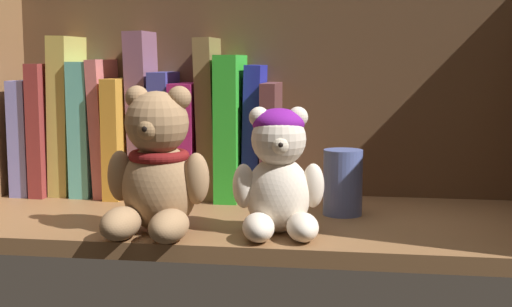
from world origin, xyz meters
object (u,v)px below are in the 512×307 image
object	(u,v)px
book_3	(93,127)
teddy_bear_larger	(157,171)
book_5	(126,136)
book_10	(234,126)
book_9	(212,118)
book_8	(190,139)
book_0	(37,135)
book_12	(273,140)
book_2	(72,115)
book_7	(167,134)
teddy_bear_smaller	(279,174)
pillar_candle	(343,182)
book_4	(110,127)
book_1	(54,128)
book_6	(145,114)
book_11	(255,131)

from	to	relation	value
book_3	teddy_bear_larger	world-z (taller)	book_3
book_5	book_10	world-z (taller)	book_10
book_9	book_8	bearing A→B (deg)	180.00
book_0	book_8	bearing A→B (deg)	0.00
book_3	book_12	world-z (taller)	book_3
book_9	book_5	bearing A→B (deg)	180.00
book_0	book_8	xyz separation A→B (cm)	(24.34, 0.00, -0.16)
book_2	book_12	distance (cm)	31.18
book_5	book_8	world-z (taller)	book_5
book_7	teddy_bear_smaller	size ratio (longest dim) A/B	1.24
book_3	pillar_candle	bearing A→B (deg)	-15.52
book_12	book_10	bearing A→B (deg)	180.00
teddy_bear_larger	book_5	bearing A→B (deg)	116.66
book_0	book_9	xyz separation A→B (cm)	(27.69, 0.00, 3.08)
book_4	book_9	xyz separation A→B (cm)	(15.80, 0.00, 1.54)
book_12	book_3	bearing A→B (deg)	180.00
book_1	book_10	size ratio (longest dim) A/B	0.94
book_12	book_6	bearing A→B (deg)	180.00
book_8	book_10	distance (cm)	6.91
teddy_bear_larger	teddy_bear_smaller	xyz separation A→B (cm)	(14.09, 1.68, -0.32)
book_0	book_11	distance (cm)	34.18
book_7	pillar_candle	world-z (taller)	book_7
book_7	book_8	distance (cm)	3.65
book_7	book_9	distance (cm)	7.34
teddy_bear_smaller	pillar_candle	xyz separation A→B (cm)	(7.02, 11.49, -2.73)
book_3	teddy_bear_larger	bearing A→B (deg)	-54.18
teddy_bear_smaller	teddy_bear_larger	bearing A→B (deg)	-173.20
book_12	teddy_bear_larger	bearing A→B (deg)	-113.81
book_6	book_9	world-z (taller)	book_6
book_10	book_6	bearing A→B (deg)	180.00
book_4	teddy_bear_larger	bearing A→B (deg)	-58.79
book_9	book_3	bearing A→B (deg)	180.00
book_12	book_5	bearing A→B (deg)	180.00
book_6	book_8	xyz separation A→B (cm)	(6.88, 0.00, -3.72)
book_11	book_9	bearing A→B (deg)	180.00
book_8	book_11	world-z (taller)	book_11
book_1	teddy_bear_smaller	bearing A→B (deg)	-30.52
book_1	book_11	distance (cm)	31.28
book_3	pillar_candle	world-z (taller)	book_3
book_3	book_5	world-z (taller)	book_3
book_12	teddy_bear_smaller	xyz separation A→B (cm)	(3.59, -22.12, -1.43)
book_6	book_7	bearing A→B (deg)	0.00
book_1	book_11	size ratio (longest dim) A/B	1.01
book_2	book_12	bearing A→B (deg)	0.00
teddy_bear_smaller	book_8	bearing A→B (deg)	125.98
book_5	book_11	world-z (taller)	book_11
book_3	pillar_candle	distance (cm)	40.14
book_1	book_12	bearing A→B (deg)	0.00
book_3	book_11	distance (cm)	25.03
book_10	pillar_candle	world-z (taller)	book_10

